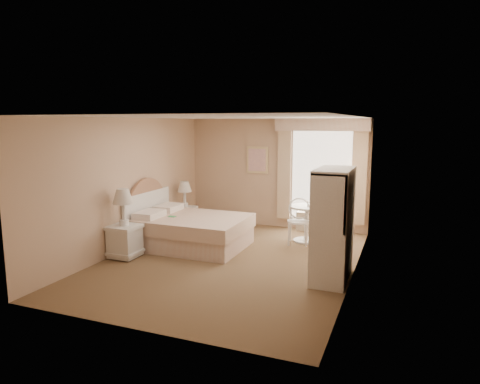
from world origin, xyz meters
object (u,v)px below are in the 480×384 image
at_px(nightstand_far, 185,211).
at_px(armoire, 333,234).
at_px(cafe_chair, 299,217).
at_px(nightstand_near, 124,232).
at_px(round_table, 307,218).
at_px(bed, 188,229).

relative_size(nightstand_far, armoire, 0.62).
xyz_separation_m(nightstand_far, cafe_chair, (2.69, -0.19, 0.12)).
height_order(nightstand_near, nightstand_far, nightstand_near).
height_order(nightstand_near, cafe_chair, nightstand_near).
relative_size(nightstand_near, round_table, 1.67).
xyz_separation_m(cafe_chair, armoire, (0.97, -1.78, 0.19)).
distance_m(bed, armoire, 3.06).
bearing_deg(round_table, nightstand_near, -141.23).
distance_m(bed, nightstand_near, 1.28).
bearing_deg(nightstand_near, round_table, 38.77).
xyz_separation_m(bed, nightstand_far, (-0.72, 1.19, 0.07)).
xyz_separation_m(nightstand_near, nightstand_far, (-0.00, 2.25, -0.06)).
bearing_deg(armoire, bed, 165.06).
height_order(nightstand_far, armoire, armoire).
bearing_deg(nightstand_far, nightstand_near, -90.00).
distance_m(nightstand_near, cafe_chair, 3.38).
bearing_deg(bed, cafe_chair, 26.80).
height_order(nightstand_far, cafe_chair, nightstand_far).
xyz_separation_m(bed, cafe_chair, (1.97, 1.00, 0.19)).
distance_m(bed, cafe_chair, 2.22).
bearing_deg(nightstand_far, cafe_chair, -4.13).
xyz_separation_m(nightstand_near, armoire, (3.65, 0.27, 0.25)).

